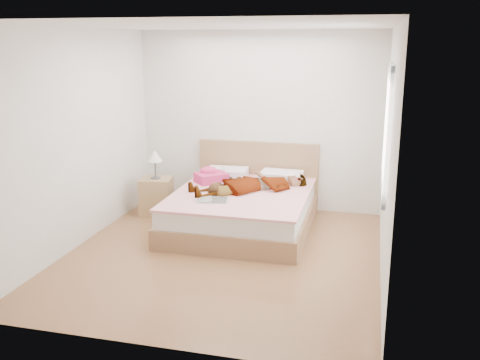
{
  "coord_description": "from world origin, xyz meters",
  "views": [
    {
      "loc": [
        1.62,
        -5.62,
        2.44
      ],
      "look_at": [
        0.0,
        0.85,
        0.7
      ],
      "focal_mm": 40.0,
      "sensor_mm": 36.0,
      "label": 1
    }
  ],
  "objects_px": {
    "phone": "(224,169)",
    "towel": "(211,176)",
    "magazine": "(212,200)",
    "nightstand": "(156,193)",
    "woman": "(252,181)",
    "bed": "(243,207)",
    "plush_toy": "(216,188)",
    "coffee_mug": "(213,190)"
  },
  "relations": [
    {
      "from": "phone",
      "to": "towel",
      "type": "height_order",
      "value": "towel"
    },
    {
      "from": "magazine",
      "to": "nightstand",
      "type": "relative_size",
      "value": 0.49
    },
    {
      "from": "nightstand",
      "to": "woman",
      "type": "bearing_deg",
      "value": -5.96
    },
    {
      "from": "bed",
      "to": "magazine",
      "type": "height_order",
      "value": "bed"
    },
    {
      "from": "bed",
      "to": "phone",
      "type": "bearing_deg",
      "value": 130.52
    },
    {
      "from": "bed",
      "to": "plush_toy",
      "type": "height_order",
      "value": "bed"
    },
    {
      "from": "bed",
      "to": "nightstand",
      "type": "xyz_separation_m",
      "value": [
        -1.35,
        0.23,
        0.04
      ]
    },
    {
      "from": "towel",
      "to": "nightstand",
      "type": "height_order",
      "value": "nightstand"
    },
    {
      "from": "phone",
      "to": "bed",
      "type": "bearing_deg",
      "value": -84.25
    },
    {
      "from": "woman",
      "to": "nightstand",
      "type": "bearing_deg",
      "value": -130.73
    },
    {
      "from": "towel",
      "to": "nightstand",
      "type": "xyz_separation_m",
      "value": [
        -0.79,
        -0.09,
        -0.29
      ]
    },
    {
      "from": "towel",
      "to": "coffee_mug",
      "type": "bearing_deg",
      "value": -69.71
    },
    {
      "from": "bed",
      "to": "towel",
      "type": "height_order",
      "value": "bed"
    },
    {
      "from": "nightstand",
      "to": "bed",
      "type": "bearing_deg",
      "value": -9.52
    },
    {
      "from": "woman",
      "to": "plush_toy",
      "type": "height_order",
      "value": "woman"
    },
    {
      "from": "woman",
      "to": "magazine",
      "type": "xyz_separation_m",
      "value": [
        -0.36,
        -0.63,
        -0.11
      ]
    },
    {
      "from": "towel",
      "to": "magazine",
      "type": "distance_m",
      "value": 0.92
    },
    {
      "from": "woman",
      "to": "towel",
      "type": "bearing_deg",
      "value": -144.96
    },
    {
      "from": "bed",
      "to": "plush_toy",
      "type": "bearing_deg",
      "value": -141.65
    },
    {
      "from": "phone",
      "to": "towel",
      "type": "relative_size",
      "value": 0.16
    },
    {
      "from": "bed",
      "to": "towel",
      "type": "bearing_deg",
      "value": 150.48
    },
    {
      "from": "magazine",
      "to": "coffee_mug",
      "type": "bearing_deg",
      "value": 104.09
    },
    {
      "from": "bed",
      "to": "coffee_mug",
      "type": "distance_m",
      "value": 0.5
    },
    {
      "from": "coffee_mug",
      "to": "plush_toy",
      "type": "xyz_separation_m",
      "value": [
        0.04,
        -0.02,
        0.03
      ]
    },
    {
      "from": "phone",
      "to": "nightstand",
      "type": "xyz_separation_m",
      "value": [
        -0.94,
        -0.25,
        -0.36
      ]
    },
    {
      "from": "coffee_mug",
      "to": "magazine",
      "type": "bearing_deg",
      "value": -75.91
    },
    {
      "from": "woman",
      "to": "phone",
      "type": "relative_size",
      "value": 19.85
    },
    {
      "from": "coffee_mug",
      "to": "plush_toy",
      "type": "relative_size",
      "value": 0.4
    },
    {
      "from": "woman",
      "to": "towel",
      "type": "relative_size",
      "value": 3.19
    },
    {
      "from": "bed",
      "to": "magazine",
      "type": "bearing_deg",
      "value": -115.98
    },
    {
      "from": "bed",
      "to": "magazine",
      "type": "distance_m",
      "value": 0.67
    },
    {
      "from": "coffee_mug",
      "to": "nightstand",
      "type": "height_order",
      "value": "nightstand"
    },
    {
      "from": "woman",
      "to": "bed",
      "type": "height_order",
      "value": "bed"
    },
    {
      "from": "phone",
      "to": "plush_toy",
      "type": "relative_size",
      "value": 0.31
    },
    {
      "from": "phone",
      "to": "plush_toy",
      "type": "bearing_deg",
      "value": -117.21
    },
    {
      "from": "woman",
      "to": "magazine",
      "type": "bearing_deg",
      "value": -64.75
    },
    {
      "from": "nightstand",
      "to": "magazine",
      "type": "bearing_deg",
      "value": -36.02
    },
    {
      "from": "plush_toy",
      "to": "bed",
      "type": "bearing_deg",
      "value": 38.35
    },
    {
      "from": "woman",
      "to": "phone",
      "type": "height_order",
      "value": "woman"
    },
    {
      "from": "woman",
      "to": "coffee_mug",
      "type": "height_order",
      "value": "woman"
    },
    {
      "from": "bed",
      "to": "nightstand",
      "type": "bearing_deg",
      "value": 170.48
    },
    {
      "from": "magazine",
      "to": "coffee_mug",
      "type": "distance_m",
      "value": 0.34
    }
  ]
}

